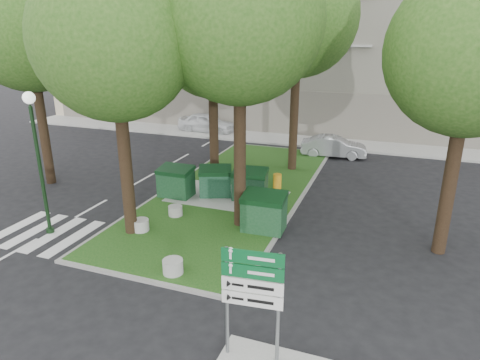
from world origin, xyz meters
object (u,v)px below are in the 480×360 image
at_px(tree_median_mid, 214,34).
at_px(litter_bin, 277,181).
at_px(tree_median_near_left, 116,23).
at_px(tree_street_left, 29,17).
at_px(tree_median_far, 301,4).
at_px(car_white, 207,123).
at_px(tree_street_right, 478,35).
at_px(dumpster_c, 250,185).
at_px(tree_median_near_right, 243,1).
at_px(directional_sign, 253,288).
at_px(street_lamp, 37,148).
at_px(dumpster_a, 176,182).
at_px(dumpster_d, 264,212).
at_px(dumpster_b, 215,181).
at_px(bollard_mid, 175,211).
at_px(car_silver, 334,147).
at_px(bollard_right, 173,266).
at_px(bollard_left, 141,225).

bearing_deg(tree_median_mid, litter_bin, -4.61).
xyz_separation_m(tree_median_near_left, tree_street_left, (-7.00, 3.50, 0.33)).
bearing_deg(tree_median_far, car_white, 140.52).
bearing_deg(tree_street_right, dumpster_c, 165.07).
relative_size(tree_median_far, dumpster_c, 7.47).
relative_size(tree_median_far, tree_street_left, 1.08).
relative_size(tree_median_near_right, directional_sign, 4.25).
distance_m(tree_median_near_left, street_lamp, 5.15).
relative_size(tree_median_near_left, dumpster_c, 6.60).
relative_size(tree_street_right, dumpster_a, 6.75).
distance_m(tree_median_far, dumpster_d, 10.78).
distance_m(tree_median_near_right, dumpster_b, 7.93).
bearing_deg(directional_sign, dumpster_a, 121.38).
bearing_deg(bollard_mid, dumpster_b, 77.00).
height_order(tree_median_mid, dumpster_d, tree_median_mid).
height_order(dumpster_c, car_silver, dumpster_c).
relative_size(tree_median_far, bollard_mid, 21.37).
height_order(street_lamp, car_silver, street_lamp).
distance_m(dumpster_b, bollard_right, 6.65).
relative_size(dumpster_c, dumpster_d, 0.99).
xyz_separation_m(tree_median_near_left, tree_street_right, (10.50, 2.50, -0.33)).
bearing_deg(bollard_left, directional_sign, -38.49).
height_order(tree_street_left, dumpster_a, tree_street_left).
relative_size(dumpster_b, bollard_right, 2.74).
xyz_separation_m(tree_street_right, directional_sign, (-4.39, -7.07, -5.07)).
xyz_separation_m(tree_street_left, bollard_left, (7.19, -3.36, -7.32)).
xyz_separation_m(bollard_right, car_white, (-7.21, 18.29, 0.38)).
bearing_deg(dumpster_a, tree_median_near_right, -24.31).
height_order(tree_median_far, bollard_left, tree_median_far).
relative_size(dumpster_a, bollard_left, 2.50).
relative_size(tree_median_far, bollard_right, 19.19).
bearing_deg(litter_bin, bollard_right, -96.55).
height_order(tree_median_mid, dumpster_c, tree_median_mid).
height_order(dumpster_b, directional_sign, directional_sign).
xyz_separation_m(dumpster_a, litter_bin, (3.95, 2.51, -0.32)).
bearing_deg(street_lamp, dumpster_a, 59.70).
bearing_deg(tree_median_near_right, tree_median_mid, 123.69).
bearing_deg(directional_sign, bollard_left, 135.33).
xyz_separation_m(tree_median_near_left, car_white, (-4.48, 16.23, -6.60)).
bearing_deg(bollard_mid, car_silver, 67.79).
bearing_deg(dumpster_b, dumpster_d, -62.58).
distance_m(dumpster_b, bollard_left, 4.46).
xyz_separation_m(dumpster_d, street_lamp, (-7.43, -2.76, 2.44)).
bearing_deg(bollard_left, dumpster_b, 75.10).
xyz_separation_m(tree_median_far, litter_bin, (-0.02, -3.26, -7.86)).
relative_size(tree_median_near_right, bollard_left, 19.21).
xyz_separation_m(bollard_left, bollard_mid, (0.54, 1.66, -0.01)).
distance_m(tree_median_near_right, street_lamp, 8.59).
bearing_deg(tree_street_left, tree_median_near_right, -8.13).
bearing_deg(car_silver, tree_median_near_right, 164.15).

